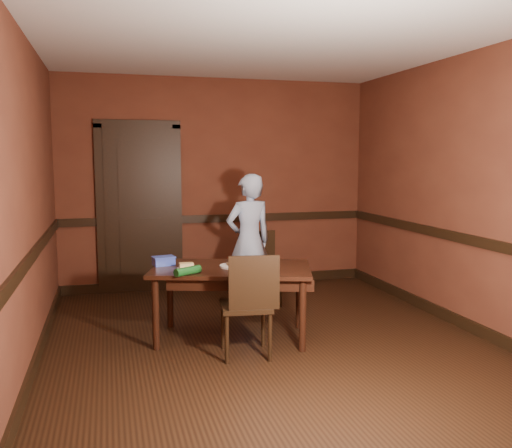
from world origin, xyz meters
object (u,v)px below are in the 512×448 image
chair_far (262,269)px  person (249,241)px  sandwich_plate (234,265)px  dining_table (232,303)px  chair_near (246,304)px  cheese_saucer (186,266)px  food_tub (164,261)px  sauce_jar (261,263)px

chair_far → person: (-0.16, -0.04, 0.34)m
sandwich_plate → dining_table: bearing=172.8°
chair_far → chair_near: (-0.58, -1.51, 0.03)m
cheese_saucer → sandwich_plate: bearing=-5.0°
chair_near → dining_table: bearing=-80.5°
cheese_saucer → food_tub: size_ratio=0.75×
person → sauce_jar: person is taller
person → cheese_saucer: bearing=37.1°
chair_far → person: size_ratio=0.55×
sandwich_plate → person: bearing=68.3°
food_tub → cheese_saucer: bearing=-61.2°
chair_near → food_tub: 0.98m
person → sandwich_plate: person is taller
chair_far → sauce_jar: size_ratio=9.12×
dining_table → person: person is taller
sandwich_plate → chair_far: bearing=61.6°
dining_table → chair_far: chair_far is taller
sandwich_plate → cheese_saucer: size_ratio=1.61×
dining_table → sauce_jar: 0.47m
cheese_saucer → chair_near: bearing=-48.7°
sandwich_plate → food_tub: food_tub is taller
chair_near → cheese_saucer: chair_near is taller
person → sauce_jar: size_ratio=16.47×
chair_far → cheese_saucer: bearing=-140.3°
person → cheese_saucer: person is taller
cheese_saucer → food_tub: bearing=130.6°
chair_far → sandwich_plate: 1.23m
sauce_jar → cheese_saucer: size_ratio=0.54×
sandwich_plate → food_tub: size_ratio=1.21×
chair_far → chair_near: 1.61m
dining_table → food_tub: 0.75m
chair_near → chair_far: bearing=-103.8°
chair_near → cheese_saucer: 0.70m
chair_far → sauce_jar: chair_far is taller
chair_near → cheese_saucer: (-0.43, 0.49, 0.25)m
person → sandwich_plate: bearing=56.2°
dining_table → food_tub: bearing=174.6°
sandwich_plate → sauce_jar: 0.25m
dining_table → chair_near: (0.02, -0.46, 0.11)m
chair_near → food_tub: chair_near is taller
dining_table → cheese_saucer: bearing=-167.6°
person → sandwich_plate: (-0.40, -1.01, -0.06)m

